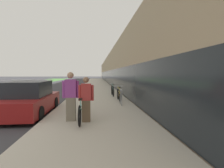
# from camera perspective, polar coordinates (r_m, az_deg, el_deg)

# --- Properties ---
(sidewalk_slab) EXTENTS (4.07, 70.00, 0.15)m
(sidewalk_slab) POSITION_cam_1_polar(r_m,az_deg,el_deg) (26.05, -5.09, -0.49)
(sidewalk_slab) COLOR #BCB5A5
(sidewalk_slab) RESTS_ON ground
(storefront_facade) EXTENTS (10.01, 70.00, 5.13)m
(storefront_facade) POSITION_cam_1_polar(r_m,az_deg,el_deg) (34.73, 6.64, 4.57)
(storefront_facade) COLOR tan
(storefront_facade) RESTS_ON ground
(lawn_strip) EXTENTS (5.96, 70.00, 0.03)m
(lawn_strip) POSITION_cam_1_polar(r_m,az_deg,el_deg) (32.73, -28.54, -0.21)
(lawn_strip) COLOR #478438
(lawn_strip) RESTS_ON ground
(tandem_bicycle) EXTENTS (0.52, 2.48, 0.86)m
(tandem_bicycle) POSITION_cam_1_polar(r_m,az_deg,el_deg) (6.59, -9.82, -8.20)
(tandem_bicycle) COLOR black
(tandem_bicycle) RESTS_ON sidewalk_slab
(person_rider) EXTENTS (0.54, 0.21, 1.58)m
(person_rider) POSITION_cam_1_polar(r_m,az_deg,el_deg) (6.20, -8.45, -4.96)
(person_rider) COLOR brown
(person_rider) RESTS_ON sidewalk_slab
(person_bystander) EXTENTS (0.59, 0.23, 1.75)m
(person_bystander) POSITION_cam_1_polar(r_m,az_deg,el_deg) (6.41, -13.32, -3.96)
(person_bystander) COLOR #756B5B
(person_bystander) RESTS_ON sidewalk_slab
(bike_rack_hoop) EXTENTS (0.05, 0.60, 0.84)m
(bike_rack_hoop) POSITION_cam_1_polar(r_m,az_deg,el_deg) (9.43, 2.97, -3.77)
(bike_rack_hoop) COLOR gray
(bike_rack_hoop) RESTS_ON sidewalk_slab
(cruiser_bike_nearest) EXTENTS (0.52, 1.71, 0.90)m
(cruiser_bike_nearest) POSITION_cam_1_polar(r_m,az_deg,el_deg) (10.88, 2.28, -3.51)
(cruiser_bike_nearest) COLOR black
(cruiser_bike_nearest) RESTS_ON sidewalk_slab
(cruiser_bike_middle) EXTENTS (0.52, 1.86, 0.96)m
(cruiser_bike_middle) POSITION_cam_1_polar(r_m,az_deg,el_deg) (13.28, 0.20, -2.17)
(cruiser_bike_middle) COLOR black
(cruiser_bike_middle) RESTS_ON sidewalk_slab
(parked_sedan_curbside) EXTENTS (1.89, 4.17, 1.56)m
(parked_sedan_curbside) POSITION_cam_1_polar(r_m,az_deg,el_deg) (8.70, -25.40, -4.65)
(parked_sedan_curbside) COLOR maroon
(parked_sedan_curbside) RESTS_ON ground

